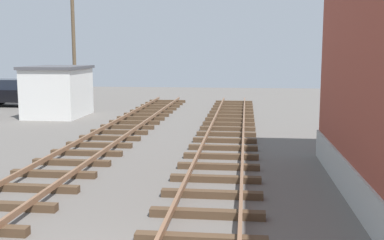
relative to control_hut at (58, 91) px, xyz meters
The scene contains 3 objects.
control_hut is the anchor object (origin of this frame).
parked_car_black 6.40m from the control_hut, 138.64° to the left, with size 4.20×2.04×1.76m.
utility_pole_far 6.81m from the control_hut, 101.80° to the left, with size 1.80×0.24×7.61m.
Camera 1 is at (2.24, -6.22, 3.57)m, focal length 44.19 mm.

